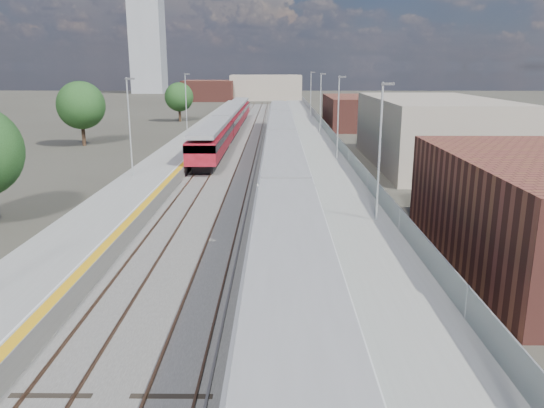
{
  "coord_description": "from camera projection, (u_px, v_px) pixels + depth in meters",
  "views": [
    {
      "loc": [
        1.03,
        -6.48,
        9.29
      ],
      "look_at": [
        0.79,
        20.84,
        2.2
      ],
      "focal_mm": 35.0,
      "sensor_mm": 36.0,
      "label": 1
    }
  ],
  "objects": [
    {
      "name": "platform_right",
      "position": [
        315.0,
        147.0,
        59.24
      ],
      "size": [
        4.7,
        155.0,
        8.52
      ],
      "color": "slate",
      "rests_on": "ground"
    },
    {
      "name": "tracks",
      "position": [
        253.0,
        149.0,
        61.03
      ],
      "size": [
        8.96,
        160.0,
        0.17
      ],
      "color": "#4C3323",
      "rests_on": "ground"
    },
    {
      "name": "red_train",
      "position": [
        229.0,
        121.0,
        72.4
      ],
      "size": [
        2.81,
        57.07,
        3.55
      ],
      "color": "black",
      "rests_on": "ground"
    },
    {
      "name": "platform_left",
      "position": [
        187.0,
        147.0,
        59.36
      ],
      "size": [
        4.3,
        155.0,
        8.52
      ],
      "color": "slate",
      "rests_on": "ground"
    },
    {
      "name": "green_train",
      "position": [
        282.0,
        149.0,
        46.47
      ],
      "size": [
        2.98,
        82.89,
        3.28
      ],
      "color": "black",
      "rests_on": "ground"
    },
    {
      "name": "buildings",
      "position": [
        205.0,
        61.0,
        140.22
      ],
      "size": [
        72.0,
        185.5,
        40.0
      ],
      "color": "brown",
      "rests_on": "ground"
    },
    {
      "name": "ground",
      "position": [
        267.0,
        156.0,
        57.01
      ],
      "size": [
        320.0,
        320.0,
        0.0
      ],
      "primitive_type": "plane",
      "color": "#47443A",
      "rests_on": "ground"
    },
    {
      "name": "tree_b",
      "position": [
        81.0,
        105.0,
        62.98
      ],
      "size": [
        5.67,
        5.67,
        7.68
      ],
      "color": "#382619",
      "rests_on": "ground"
    },
    {
      "name": "tree_c",
      "position": [
        179.0,
        97.0,
        91.5
      ],
      "size": [
        4.94,
        4.94,
        6.7
      ],
      "color": "#382619",
      "rests_on": "ground"
    },
    {
      "name": "ballast_bed",
      "position": [
        247.0,
        152.0,
        59.44
      ],
      "size": [
        10.5,
        155.0,
        0.06
      ],
      "primitive_type": "cube",
      "color": "#565451",
      "rests_on": "ground"
    },
    {
      "name": "tree_d",
      "position": [
        415.0,
        109.0,
        77.19
      ],
      "size": [
        3.93,
        3.93,
        5.33
      ],
      "color": "#382619",
      "rests_on": "ground"
    }
  ]
}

